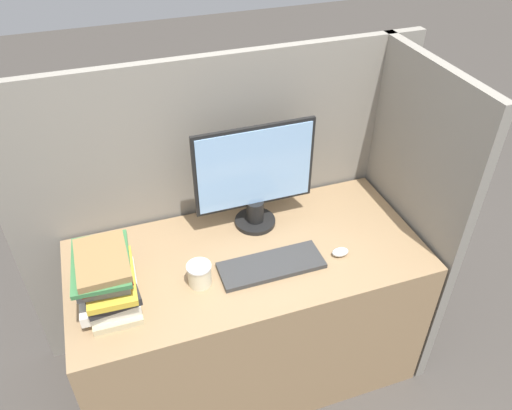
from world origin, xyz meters
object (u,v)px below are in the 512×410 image
coffee_cup (199,274)px  book_stack (107,279)px  keyboard (271,265)px  monitor (255,179)px  mouse (340,252)px

coffee_cup → book_stack: book_stack is taller
keyboard → book_stack: size_ratio=1.33×
monitor → mouse: 0.47m
monitor → keyboard: monitor is taller
keyboard → mouse: 0.30m
mouse → book_stack: bearing=176.5°
monitor → coffee_cup: bearing=-138.9°
monitor → coffee_cup: (-0.32, -0.28, -0.19)m
monitor → book_stack: size_ratio=1.63×
mouse → book_stack: (-0.92, 0.06, 0.10)m
monitor → coffee_cup: 0.47m
coffee_cup → mouse: bearing=-3.3°
keyboard → book_stack: bearing=177.2°
mouse → coffee_cup: coffee_cup is taller
keyboard → mouse: (0.30, -0.03, 0.01)m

